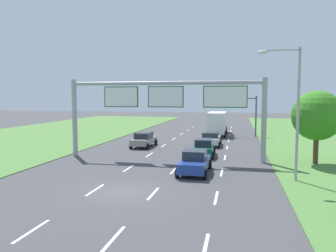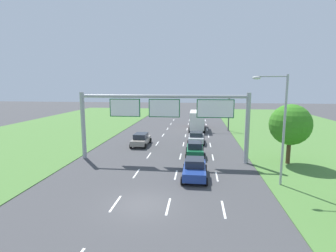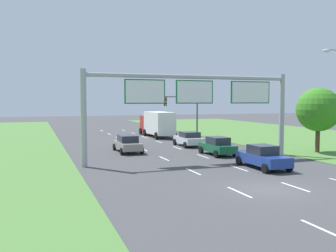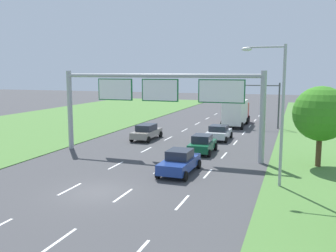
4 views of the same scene
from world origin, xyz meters
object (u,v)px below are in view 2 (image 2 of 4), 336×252
at_px(box_truck, 197,119).
at_px(sign_gantry, 165,113).
at_px(car_near_red, 195,149).
at_px(car_lead_silver, 195,168).
at_px(street_lamp, 279,121).
at_px(car_mid_lane, 196,137).
at_px(roadside_tree_mid, 290,125).
at_px(car_far_ahead, 141,139).
at_px(traffic_light_mast, 217,108).

height_order(box_truck, sign_gantry, sign_gantry).
bearing_deg(box_truck, sign_gantry, -99.52).
bearing_deg(car_near_red, box_truck, 88.15).
height_order(car_lead_silver, box_truck, box_truck).
bearing_deg(sign_gantry, car_near_red, 33.61).
bearing_deg(sign_gantry, car_lead_silver, -56.86).
xyz_separation_m(car_near_red, car_lead_silver, (0.06, -6.77, 0.00)).
relative_size(sign_gantry, street_lamp, 2.03).
distance_m(car_mid_lane, roadside_tree_mid, 12.82).
bearing_deg(roadside_tree_mid, car_far_ahead, 158.71).
relative_size(car_near_red, box_truck, 0.47).
bearing_deg(street_lamp, roadside_tree_mid, 64.37).
xyz_separation_m(car_lead_silver, car_mid_lane, (0.04, 13.42, -0.02)).
relative_size(traffic_light_mast, street_lamp, 0.66).
distance_m(car_lead_silver, traffic_light_mast, 23.75).
bearing_deg(sign_gantry, box_truck, 80.72).
relative_size(car_mid_lane, sign_gantry, 0.24).
xyz_separation_m(car_near_red, traffic_light_mast, (3.50, 16.52, 3.07)).
distance_m(car_lead_silver, roadside_tree_mid, 10.80).
height_order(sign_gantry, traffic_light_mast, sign_gantry).
relative_size(car_far_ahead, street_lamp, 0.53).
bearing_deg(roadside_tree_mid, box_truck, 114.85).
distance_m(box_truck, traffic_light_mast, 4.08).
bearing_deg(street_lamp, car_mid_lane, 113.44).
bearing_deg(car_lead_silver, car_far_ahead, 122.69).
bearing_deg(sign_gantry, car_mid_lane, 70.09).
relative_size(box_truck, street_lamp, 1.00).
distance_m(car_far_ahead, sign_gantry, 8.62).
xyz_separation_m(car_near_red, roadside_tree_mid, (9.15, -1.86, 3.13)).
relative_size(car_far_ahead, box_truck, 0.53).
height_order(traffic_light_mast, street_lamp, street_lamp).
height_order(car_mid_lane, traffic_light_mast, traffic_light_mast).
height_order(car_near_red, sign_gantry, sign_gantry).
xyz_separation_m(sign_gantry, traffic_light_mast, (6.54, 18.54, -1.09)).
xyz_separation_m(car_mid_lane, roadside_tree_mid, (9.05, -8.51, 3.15)).
distance_m(car_far_ahead, roadside_tree_mid, 17.59).
height_order(car_near_red, box_truck, box_truck).
bearing_deg(traffic_light_mast, car_lead_silver, -98.40).
height_order(car_near_red, car_lead_silver, car_lead_silver).
xyz_separation_m(car_near_red, box_truck, (0.16, 17.56, 0.97)).
relative_size(car_near_red, sign_gantry, 0.23).
relative_size(car_near_red, street_lamp, 0.47).
distance_m(car_near_red, car_lead_silver, 6.77).
xyz_separation_m(car_near_red, car_far_ahead, (-6.97, 4.43, 0.01)).
relative_size(street_lamp, roadside_tree_mid, 1.44).
bearing_deg(roadside_tree_mid, sign_gantry, -179.23).
height_order(car_far_ahead, box_truck, box_truck).
xyz_separation_m(car_far_ahead, roadside_tree_mid, (16.12, -6.28, 3.13)).
bearing_deg(sign_gantry, car_far_ahead, 121.38).
distance_m(traffic_light_mast, roadside_tree_mid, 19.23).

